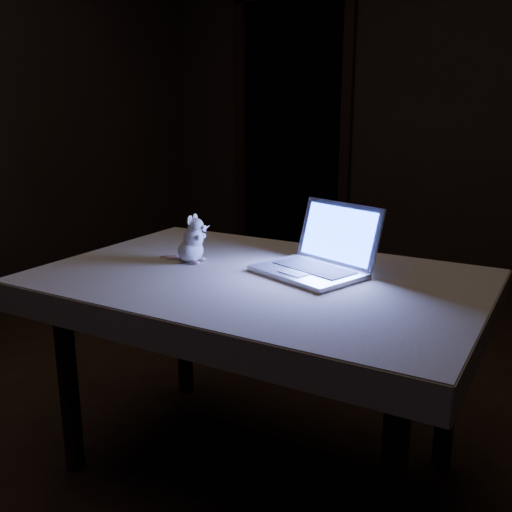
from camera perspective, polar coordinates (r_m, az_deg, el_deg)
The scene contains 7 objects.
floor at distance 2.38m, azimuth -4.88°, elevation -16.90°, with size 5.00×5.00×0.00m, color black.
back_wall at distance 4.27m, azimuth 16.98°, elevation 14.85°, with size 4.50×0.04×2.60m, color black.
doorway at distance 4.72m, azimuth 3.63°, elevation 12.52°, with size 1.06×0.36×2.13m, color black, non-canonical shape.
table at distance 2.00m, azimuth 0.30°, elevation -11.87°, with size 1.32×0.85×0.71m, color black, non-canonical shape.
tablecloth at distance 1.97m, azimuth -1.27°, elevation -2.42°, with size 1.42×0.94×0.09m, color beige, non-canonical shape.
laptop at distance 1.84m, azimuth 5.27°, elevation 1.52°, with size 0.33×0.29×0.23m, color silver, non-canonical shape.
plush_mouse at distance 2.01m, azimuth -6.59°, elevation 1.73°, with size 0.12×0.12×0.17m, color silver, non-canonical shape.
Camera 1 is at (1.29, -1.57, 1.25)m, focal length 40.00 mm.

